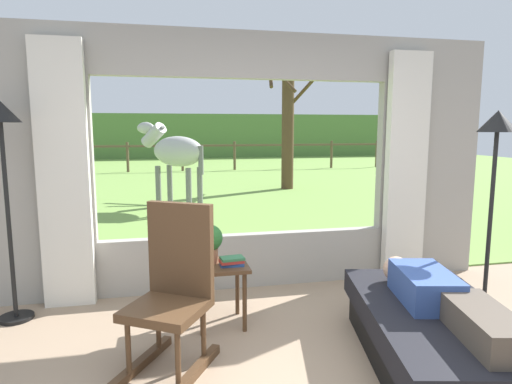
{
  "coord_description": "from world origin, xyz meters",
  "views": [
    {
      "loc": [
        -0.85,
        -2.06,
        1.62
      ],
      "look_at": [
        0.0,
        1.8,
        1.05
      ],
      "focal_mm": 30.92,
      "sensor_mm": 36.0,
      "label": 1
    }
  ],
  "objects_px": {
    "rocking_chair": "(174,289)",
    "floor_lamp_left": "(2,144)",
    "reclining_person": "(442,297)",
    "potted_plant": "(209,241)",
    "floor_lamp_right": "(496,152)",
    "horse": "(175,152)",
    "pasture_tree": "(287,129)",
    "recliner_sofa": "(435,337)",
    "side_table": "(220,275)",
    "book_stack": "(232,261)"
  },
  "relations": [
    {
      "from": "rocking_chair",
      "to": "floor_lamp_left",
      "type": "bearing_deg",
      "value": 173.5
    },
    {
      "from": "reclining_person",
      "to": "potted_plant",
      "type": "height_order",
      "value": "potted_plant"
    },
    {
      "from": "potted_plant",
      "to": "floor_lamp_right",
      "type": "xyz_separation_m",
      "value": [
        2.36,
        -0.36,
        0.73
      ]
    },
    {
      "from": "reclining_person",
      "to": "horse",
      "type": "bearing_deg",
      "value": 115.44
    },
    {
      "from": "reclining_person",
      "to": "pasture_tree",
      "type": "height_order",
      "value": "pasture_tree"
    },
    {
      "from": "floor_lamp_right",
      "to": "horse",
      "type": "distance_m",
      "value": 6.27
    },
    {
      "from": "recliner_sofa",
      "to": "rocking_chair",
      "type": "distance_m",
      "value": 1.8
    },
    {
      "from": "reclining_person",
      "to": "pasture_tree",
      "type": "relative_size",
      "value": 0.4
    },
    {
      "from": "reclining_person",
      "to": "side_table",
      "type": "bearing_deg",
      "value": 154.59
    },
    {
      "from": "floor_lamp_left",
      "to": "recliner_sofa",
      "type": "bearing_deg",
      "value": -25.64
    },
    {
      "from": "recliner_sofa",
      "to": "floor_lamp_right",
      "type": "xyz_separation_m",
      "value": [
        0.96,
        0.69,
        1.21
      ]
    },
    {
      "from": "recliner_sofa",
      "to": "floor_lamp_right",
      "type": "height_order",
      "value": "floor_lamp_right"
    },
    {
      "from": "floor_lamp_left",
      "to": "reclining_person",
      "type": "bearing_deg",
      "value": -26.39
    },
    {
      "from": "recliner_sofa",
      "to": "reclining_person",
      "type": "distance_m",
      "value": 0.31
    },
    {
      "from": "recliner_sofa",
      "to": "side_table",
      "type": "distance_m",
      "value": 1.67
    },
    {
      "from": "reclining_person",
      "to": "pasture_tree",
      "type": "distance_m",
      "value": 9.03
    },
    {
      "from": "book_stack",
      "to": "potted_plant",
      "type": "bearing_deg",
      "value": 143.0
    },
    {
      "from": "horse",
      "to": "side_table",
      "type": "bearing_deg",
      "value": -131.26
    },
    {
      "from": "floor_lamp_right",
      "to": "pasture_tree",
      "type": "bearing_deg",
      "value": 85.97
    },
    {
      "from": "floor_lamp_left",
      "to": "horse",
      "type": "distance_m",
      "value": 5.25
    },
    {
      "from": "side_table",
      "to": "recliner_sofa",
      "type": "bearing_deg",
      "value": -36.67
    },
    {
      "from": "reclining_person",
      "to": "rocking_chair",
      "type": "distance_m",
      "value": 1.78
    },
    {
      "from": "book_stack",
      "to": "horse",
      "type": "height_order",
      "value": "horse"
    },
    {
      "from": "floor_lamp_left",
      "to": "potted_plant",
      "type": "bearing_deg",
      "value": -14.08
    },
    {
      "from": "floor_lamp_left",
      "to": "pasture_tree",
      "type": "distance_m",
      "value": 8.64
    },
    {
      "from": "reclining_person",
      "to": "potted_plant",
      "type": "distance_m",
      "value": 1.79
    },
    {
      "from": "reclining_person",
      "to": "book_stack",
      "type": "xyz_separation_m",
      "value": [
        -1.24,
        0.97,
        0.03
      ]
    },
    {
      "from": "floor_lamp_left",
      "to": "book_stack",
      "type": "bearing_deg",
      "value": -16.56
    },
    {
      "from": "floor_lamp_left",
      "to": "floor_lamp_right",
      "type": "bearing_deg",
      "value": -10.89
    },
    {
      "from": "floor_lamp_right",
      "to": "pasture_tree",
      "type": "xyz_separation_m",
      "value": [
        0.57,
        8.1,
        0.17
      ]
    },
    {
      "from": "floor_lamp_left",
      "to": "floor_lamp_right",
      "type": "xyz_separation_m",
      "value": [
        3.99,
        -0.77,
        -0.06
      ]
    },
    {
      "from": "potted_plant",
      "to": "horse",
      "type": "distance_m",
      "value": 5.43
    },
    {
      "from": "side_table",
      "to": "potted_plant",
      "type": "height_order",
      "value": "potted_plant"
    },
    {
      "from": "floor_lamp_right",
      "to": "side_table",
      "type": "bearing_deg",
      "value": 172.51
    },
    {
      "from": "horse",
      "to": "potted_plant",
      "type": "bearing_deg",
      "value": -132.09
    },
    {
      "from": "floor_lamp_right",
      "to": "horse",
      "type": "relative_size",
      "value": 1.02
    },
    {
      "from": "recliner_sofa",
      "to": "side_table",
      "type": "relative_size",
      "value": 3.57
    },
    {
      "from": "recliner_sofa",
      "to": "rocking_chair",
      "type": "relative_size",
      "value": 1.66
    },
    {
      "from": "reclining_person",
      "to": "floor_lamp_left",
      "type": "xyz_separation_m",
      "value": [
        -3.03,
        1.5,
        0.97
      ]
    },
    {
      "from": "rocking_chair",
      "to": "book_stack",
      "type": "xyz_separation_m",
      "value": [
        0.48,
        0.49,
        0.01
      ]
    },
    {
      "from": "recliner_sofa",
      "to": "reclining_person",
      "type": "bearing_deg",
      "value": -77.4
    },
    {
      "from": "recliner_sofa",
      "to": "potted_plant",
      "type": "height_order",
      "value": "potted_plant"
    },
    {
      "from": "rocking_chair",
      "to": "horse",
      "type": "bearing_deg",
      "value": 119.29
    },
    {
      "from": "recliner_sofa",
      "to": "pasture_tree",
      "type": "distance_m",
      "value": 9.03
    },
    {
      "from": "potted_plant",
      "to": "floor_lamp_left",
      "type": "bearing_deg",
      "value": 165.92
    },
    {
      "from": "book_stack",
      "to": "floor_lamp_left",
      "type": "distance_m",
      "value": 2.09
    },
    {
      "from": "rocking_chair",
      "to": "potted_plant",
      "type": "height_order",
      "value": "rocking_chair"
    },
    {
      "from": "potted_plant",
      "to": "floor_lamp_right",
      "type": "distance_m",
      "value": 2.5
    },
    {
      "from": "recliner_sofa",
      "to": "potted_plant",
      "type": "relative_size",
      "value": 5.8
    },
    {
      "from": "floor_lamp_left",
      "to": "horse",
      "type": "xyz_separation_m",
      "value": [
        1.55,
        5.0,
        -0.34
      ]
    }
  ]
}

